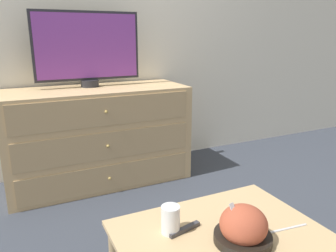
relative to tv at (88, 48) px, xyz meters
name	(u,v)px	position (x,y,z in m)	size (l,w,h in m)	color
ground_plane	(94,167)	(0.04, 0.21, -1.12)	(12.00, 12.00, 0.00)	#383D47
wall_back	(85,25)	(0.04, 0.23, 0.18)	(12.00, 0.05, 2.60)	silver
dresser	(99,136)	(0.02, -0.11, -0.72)	(1.47, 0.59, 0.81)	tan
tv	(88,48)	(0.00, 0.00, 0.00)	(0.85, 0.15, 0.60)	#232328
coffee_table	(223,247)	(0.14, -1.76, -0.75)	(0.85, 0.64, 0.42)	tan
takeout_bowl	(243,228)	(0.18, -1.83, -0.63)	(0.23, 0.23, 0.16)	black
drink_cup	(171,221)	(-0.05, -1.65, -0.65)	(0.08, 0.08, 0.12)	beige
knife	(288,229)	(0.41, -1.84, -0.70)	(0.20, 0.03, 0.01)	silver
remote_control	(184,229)	(0.00, -1.67, -0.69)	(0.16, 0.06, 0.02)	#38383D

